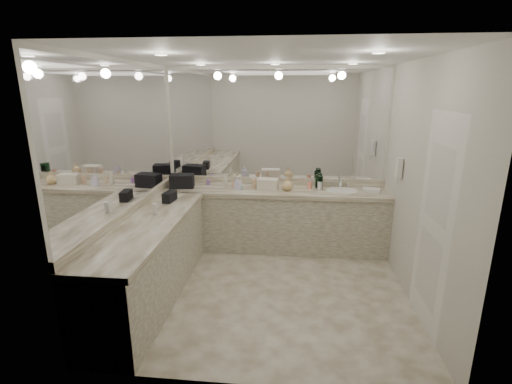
# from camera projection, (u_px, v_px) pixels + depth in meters

# --- Properties ---
(floor) EXTENTS (3.20, 3.20, 0.00)m
(floor) POSITION_uv_depth(u_px,v_px,m) (268.00, 288.00, 4.40)
(floor) COLOR beige
(floor) RESTS_ON ground
(ceiling) EXTENTS (3.20, 3.20, 0.00)m
(ceiling) POSITION_uv_depth(u_px,v_px,m) (270.00, 56.00, 3.70)
(ceiling) COLOR white
(ceiling) RESTS_ON floor
(wall_back) EXTENTS (3.20, 0.02, 2.60)m
(wall_back) POSITION_uv_depth(u_px,v_px,m) (276.00, 158.00, 5.49)
(wall_back) COLOR beige
(wall_back) RESTS_ON floor
(wall_left) EXTENTS (0.02, 3.00, 2.60)m
(wall_left) POSITION_uv_depth(u_px,v_px,m) (129.00, 179.00, 4.20)
(wall_left) COLOR beige
(wall_left) RESTS_ON floor
(wall_right) EXTENTS (0.02, 3.00, 2.60)m
(wall_right) POSITION_uv_depth(u_px,v_px,m) (421.00, 186.00, 3.89)
(wall_right) COLOR beige
(wall_right) RESTS_ON floor
(vanity_back_base) EXTENTS (3.20, 0.60, 0.84)m
(vanity_back_base) POSITION_uv_depth(u_px,v_px,m) (274.00, 221.00, 5.44)
(vanity_back_base) COLOR beige
(vanity_back_base) RESTS_ON floor
(vanity_back_top) EXTENTS (3.20, 0.64, 0.06)m
(vanity_back_top) POSITION_uv_depth(u_px,v_px,m) (274.00, 191.00, 5.30)
(vanity_back_top) COLOR beige
(vanity_back_top) RESTS_ON vanity_back_base
(vanity_left_base) EXTENTS (0.60, 2.40, 0.84)m
(vanity_left_base) POSITION_uv_depth(u_px,v_px,m) (150.00, 263.00, 4.12)
(vanity_left_base) COLOR beige
(vanity_left_base) RESTS_ON floor
(vanity_left_top) EXTENTS (0.64, 2.42, 0.06)m
(vanity_left_top) POSITION_uv_depth(u_px,v_px,m) (148.00, 225.00, 4.00)
(vanity_left_top) COLOR beige
(vanity_left_top) RESTS_ON vanity_left_base
(backsplash_back) EXTENTS (3.20, 0.04, 0.10)m
(backsplash_back) POSITION_uv_depth(u_px,v_px,m) (276.00, 181.00, 5.56)
(backsplash_back) COLOR beige
(backsplash_back) RESTS_ON vanity_back_top
(backsplash_left) EXTENTS (0.04, 3.00, 0.10)m
(backsplash_left) POSITION_uv_depth(u_px,v_px,m) (133.00, 208.00, 4.30)
(backsplash_left) COLOR beige
(backsplash_left) RESTS_ON vanity_left_top
(mirror_back) EXTENTS (3.12, 0.01, 1.55)m
(mirror_back) POSITION_uv_depth(u_px,v_px,m) (276.00, 125.00, 5.35)
(mirror_back) COLOR white
(mirror_back) RESTS_ON wall_back
(mirror_left) EXTENTS (0.01, 2.92, 1.55)m
(mirror_left) POSITION_uv_depth(u_px,v_px,m) (126.00, 137.00, 4.07)
(mirror_left) COLOR white
(mirror_left) RESTS_ON wall_left
(sink) EXTENTS (0.44, 0.44, 0.03)m
(sink) POSITION_uv_depth(u_px,v_px,m) (342.00, 191.00, 5.22)
(sink) COLOR white
(sink) RESTS_ON vanity_back_top
(faucet) EXTENTS (0.24, 0.16, 0.14)m
(faucet) POSITION_uv_depth(u_px,v_px,m) (340.00, 182.00, 5.40)
(faucet) COLOR silver
(faucet) RESTS_ON vanity_back_top
(wall_phone) EXTENTS (0.06, 0.10, 0.24)m
(wall_phone) POSITION_uv_depth(u_px,v_px,m) (399.00, 168.00, 4.56)
(wall_phone) COLOR white
(wall_phone) RESTS_ON wall_right
(door) EXTENTS (0.02, 0.82, 2.10)m
(door) POSITION_uv_depth(u_px,v_px,m) (434.00, 225.00, 3.48)
(door) COLOR white
(door) RESTS_ON wall_right
(black_toiletry_bag) EXTENTS (0.36, 0.26, 0.19)m
(black_toiletry_bag) POSITION_uv_depth(u_px,v_px,m) (182.00, 181.00, 5.36)
(black_toiletry_bag) COLOR black
(black_toiletry_bag) RESTS_ON vanity_back_top
(black_bag_spill) EXTENTS (0.13, 0.24, 0.13)m
(black_bag_spill) POSITION_uv_depth(u_px,v_px,m) (170.00, 196.00, 4.71)
(black_bag_spill) COLOR black
(black_bag_spill) RESTS_ON vanity_left_top
(cream_cosmetic_case) EXTENTS (0.31, 0.21, 0.17)m
(cream_cosmetic_case) POSITION_uv_depth(u_px,v_px,m) (268.00, 184.00, 5.26)
(cream_cosmetic_case) COLOR beige
(cream_cosmetic_case) RESTS_ON vanity_back_top
(hand_towel) EXTENTS (0.27, 0.21, 0.04)m
(hand_towel) POSITION_uv_depth(u_px,v_px,m) (371.00, 190.00, 5.19)
(hand_towel) COLOR white
(hand_towel) RESTS_ON vanity_back_top
(lotion_left) EXTENTS (0.05, 0.05, 0.13)m
(lotion_left) POSITION_uv_depth(u_px,v_px,m) (155.00, 209.00, 4.22)
(lotion_left) COLOR white
(lotion_left) RESTS_ON vanity_left_top
(soap_bottle_a) EXTENTS (0.08, 0.08, 0.19)m
(soap_bottle_a) POSITION_uv_depth(u_px,v_px,m) (225.00, 181.00, 5.39)
(soap_bottle_a) COLOR silver
(soap_bottle_a) RESTS_ON vanity_back_top
(soap_bottle_b) EXTENTS (0.09, 0.10, 0.19)m
(soap_bottle_b) POSITION_uv_depth(u_px,v_px,m) (238.00, 183.00, 5.26)
(soap_bottle_b) COLOR silver
(soap_bottle_b) RESTS_ON vanity_back_top
(soap_bottle_c) EXTENTS (0.18, 0.18, 0.19)m
(soap_bottle_c) POSITION_uv_depth(u_px,v_px,m) (288.00, 184.00, 5.21)
(soap_bottle_c) COLOR #E1BD7D
(soap_bottle_c) RESTS_ON vanity_back_top
(green_bottle_0) EXTENTS (0.07, 0.07, 0.18)m
(green_bottle_0) POSITION_uv_depth(u_px,v_px,m) (320.00, 182.00, 5.31)
(green_bottle_0) COLOR #12411F
(green_bottle_0) RESTS_ON vanity_back_top
(green_bottle_1) EXTENTS (0.07, 0.07, 0.20)m
(green_bottle_1) POSITION_uv_depth(u_px,v_px,m) (320.00, 183.00, 5.24)
(green_bottle_1) COLOR #12411F
(green_bottle_1) RESTS_ON vanity_back_top
(green_bottle_2) EXTENTS (0.07, 0.07, 0.19)m
(green_bottle_2) POSITION_uv_depth(u_px,v_px,m) (318.00, 181.00, 5.37)
(green_bottle_2) COLOR #12411F
(green_bottle_2) RESTS_ON vanity_back_top
(green_bottle_3) EXTENTS (0.07, 0.07, 0.21)m
(green_bottle_3) POSITION_uv_depth(u_px,v_px,m) (319.00, 181.00, 5.35)
(green_bottle_3) COLOR #12411F
(green_bottle_3) RESTS_ON vanity_back_top
(amenity_bottle_0) EXTENTS (0.06, 0.06, 0.10)m
(amenity_bottle_0) POSITION_uv_depth(u_px,v_px,m) (310.00, 185.00, 5.31)
(amenity_bottle_0) COLOR #E57F66
(amenity_bottle_0) RESTS_ON vanity_back_top
(amenity_bottle_1) EXTENTS (0.04, 0.04, 0.15)m
(amenity_bottle_1) POSITION_uv_depth(u_px,v_px,m) (265.00, 182.00, 5.42)
(amenity_bottle_1) COLOR #E0B28C
(amenity_bottle_1) RESTS_ON vanity_back_top
(amenity_bottle_2) EXTENTS (0.04, 0.04, 0.13)m
(amenity_bottle_2) POSITION_uv_depth(u_px,v_px,m) (273.00, 185.00, 5.25)
(amenity_bottle_2) COLOR silver
(amenity_bottle_2) RESTS_ON vanity_back_top
(amenity_bottle_3) EXTENTS (0.06, 0.06, 0.06)m
(amenity_bottle_3) POSITION_uv_depth(u_px,v_px,m) (284.00, 187.00, 5.31)
(amenity_bottle_3) COLOR white
(amenity_bottle_3) RESTS_ON vanity_back_top
(amenity_bottle_4) EXTENTS (0.04, 0.04, 0.11)m
(amenity_bottle_4) POSITION_uv_depth(u_px,v_px,m) (233.00, 183.00, 5.43)
(amenity_bottle_4) COLOR #E0B28C
(amenity_bottle_4) RESTS_ON vanity_back_top
(amenity_bottle_5) EXTENTS (0.04, 0.04, 0.06)m
(amenity_bottle_5) POSITION_uv_depth(u_px,v_px,m) (242.00, 187.00, 5.28)
(amenity_bottle_5) COLOR silver
(amenity_bottle_5) RESTS_ON vanity_back_top
(amenity_bottle_6) EXTENTS (0.06, 0.06, 0.12)m
(amenity_bottle_6) POSITION_uv_depth(u_px,v_px,m) (320.00, 186.00, 5.24)
(amenity_bottle_6) COLOR white
(amenity_bottle_6) RESTS_ON vanity_back_top
(amenity_bottle_7) EXTENTS (0.06, 0.06, 0.08)m
(amenity_bottle_7) POSITION_uv_depth(u_px,v_px,m) (208.00, 182.00, 5.53)
(amenity_bottle_7) COLOR #9966B2
(amenity_bottle_7) RESTS_ON vanity_back_top
(amenity_bottle_8) EXTENTS (0.07, 0.07, 0.13)m
(amenity_bottle_8) POSITION_uv_depth(u_px,v_px,m) (254.00, 184.00, 5.34)
(amenity_bottle_8) COLOR #E0B28C
(amenity_bottle_8) RESTS_ON vanity_back_top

